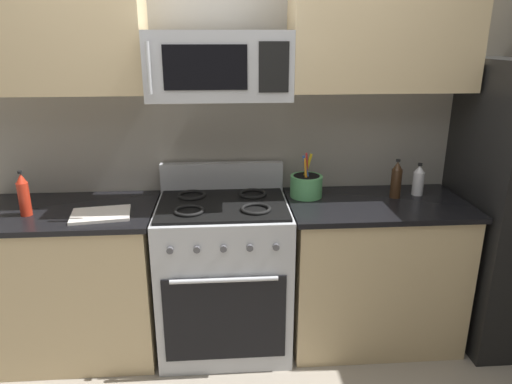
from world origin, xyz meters
TOP-DOWN VIEW (x-y plane):
  - wall_back at (0.00, 1.04)m, footprint 8.00×0.10m
  - counter_left at (-0.88, 0.66)m, footprint 0.99×0.63m
  - range_oven at (-0.00, 0.66)m, footprint 0.76×0.67m
  - counter_right at (0.91, 0.66)m, footprint 1.05×0.63m
  - microwave at (-0.00, 0.69)m, footprint 0.75×0.44m
  - upper_cabinets_left at (-0.89, 0.82)m, footprint 0.98×0.34m
  - upper_cabinets_right at (0.92, 0.82)m, footprint 1.04×0.34m
  - utensil_crock at (0.51, 0.79)m, footprint 0.19×0.19m
  - cutting_board at (-0.66, 0.55)m, footprint 0.34×0.27m
  - bottle_vinegar at (1.19, 0.77)m, footprint 0.07×0.07m
  - bottle_soy at (1.04, 0.73)m, footprint 0.06×0.06m
  - bottle_hot_sauce at (-1.06, 0.59)m, footprint 0.06×0.06m

SIDE VIEW (x-z plane):
  - counter_right at x=0.91m, z-range 0.00..0.91m
  - counter_left at x=-0.88m, z-range 0.00..0.91m
  - range_oven at x=0.00m, z-range -0.07..1.02m
  - cutting_board at x=-0.66m, z-range 0.91..0.93m
  - utensil_crock at x=0.51m, z-range 0.84..1.12m
  - bottle_vinegar at x=1.19m, z-range 0.90..1.10m
  - bottle_soy at x=1.04m, z-range 0.90..1.14m
  - bottle_hot_sauce at x=-1.06m, z-range 0.90..1.15m
  - wall_back at x=0.00m, z-range 0.00..2.60m
  - microwave at x=0.00m, z-range 1.52..1.86m
  - upper_cabinets_left at x=-0.89m, z-range 1.54..2.29m
  - upper_cabinets_right at x=0.92m, z-range 1.54..2.29m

